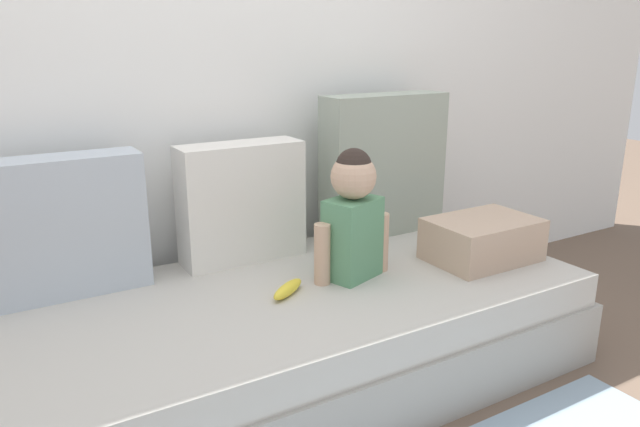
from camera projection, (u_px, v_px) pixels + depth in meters
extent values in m
plane|color=brown|center=(289.00, 383.00, 2.09)|extent=(12.00, 12.00, 0.00)
cube|color=white|center=(210.00, 5.00, 2.21)|extent=(5.31, 0.10, 2.56)
cube|color=#9C978F|center=(288.00, 354.00, 2.06)|extent=(2.11, 0.92, 0.23)
cube|color=#B7B2A8|center=(287.00, 307.00, 2.01)|extent=(2.05, 0.89, 0.12)
cube|color=#B2BCC6|center=(52.00, 228.00, 1.90)|extent=(0.58, 0.16, 0.46)
cube|color=silver|center=(242.00, 202.00, 2.22)|extent=(0.46, 0.16, 0.44)
cube|color=#99A393|center=(383.00, 165.00, 2.52)|extent=(0.55, 0.16, 0.59)
cube|color=#568E66|center=(352.00, 238.00, 2.07)|extent=(0.22, 0.19, 0.28)
sphere|color=tan|center=(353.00, 176.00, 2.01)|extent=(0.16, 0.16, 0.16)
sphere|color=#2D231E|center=(354.00, 166.00, 2.00)|extent=(0.12, 0.12, 0.12)
cylinder|color=tan|center=(322.00, 254.00, 2.02)|extent=(0.06, 0.06, 0.21)
cylinder|color=tan|center=(381.00, 242.00, 2.14)|extent=(0.06, 0.06, 0.21)
ellipsoid|color=yellow|center=(288.00, 289.00, 1.95)|extent=(0.17, 0.13, 0.04)
cube|color=tan|center=(482.00, 239.00, 2.25)|extent=(0.40, 0.28, 0.16)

